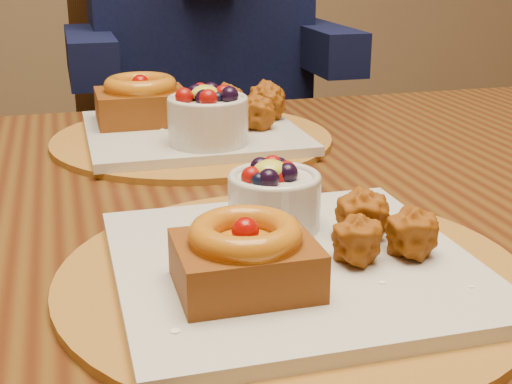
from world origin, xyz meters
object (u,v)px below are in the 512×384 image
at_px(place_setting_near, 289,254).
at_px(place_setting_far, 190,122).
at_px(dining_table, 230,258).
at_px(chair_far, 180,152).

distance_m(place_setting_near, place_setting_far, 0.43).
relative_size(dining_table, chair_far, 1.58).
relative_size(place_setting_near, place_setting_far, 1.00).
relative_size(place_setting_near, chair_far, 0.37).
distance_m(place_setting_near, chair_far, 1.08).
distance_m(dining_table, place_setting_near, 0.24).
height_order(place_setting_near, place_setting_far, place_setting_far).
xyz_separation_m(dining_table, chair_far, (0.08, 0.84, -0.12)).
relative_size(dining_table, place_setting_near, 4.21).
relative_size(place_setting_far, chair_far, 0.37).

